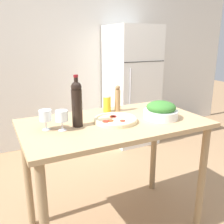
% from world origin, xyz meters
% --- Properties ---
extents(wall_back, '(6.40, 0.06, 2.60)m').
position_xyz_m(wall_back, '(0.00, 1.95, 1.30)').
color(wall_back, silver).
rests_on(wall_back, ground_plane).
extents(refrigerator, '(0.63, 0.70, 1.69)m').
position_xyz_m(refrigerator, '(1.08, 1.57, 0.84)').
color(refrigerator, white).
rests_on(refrigerator, ground_plane).
extents(prep_counter, '(1.33, 0.75, 0.92)m').
position_xyz_m(prep_counter, '(0.00, 0.00, 0.78)').
color(prep_counter, tan).
rests_on(prep_counter, ground_plane).
extents(wine_bottle, '(0.07, 0.07, 0.35)m').
position_xyz_m(wine_bottle, '(-0.27, 0.02, 1.08)').
color(wine_bottle, black).
rests_on(wine_bottle, prep_counter).
extents(wine_glass_near, '(0.08, 0.08, 0.14)m').
position_xyz_m(wine_glass_near, '(-0.39, -0.02, 1.01)').
color(wine_glass_near, silver).
rests_on(wine_glass_near, prep_counter).
extents(wine_glass_far, '(0.08, 0.08, 0.14)m').
position_xyz_m(wine_glass_far, '(-0.48, 0.04, 1.01)').
color(wine_glass_far, silver).
rests_on(wine_glass_far, prep_counter).
extents(pepper_mill, '(0.05, 0.05, 0.22)m').
position_xyz_m(pepper_mill, '(0.14, 0.22, 1.02)').
color(pepper_mill, '#AD7F51').
rests_on(pepper_mill, prep_counter).
extents(salad_bowl, '(0.26, 0.26, 0.13)m').
position_xyz_m(salad_bowl, '(0.35, -0.09, 0.98)').
color(salad_bowl, white).
rests_on(salad_bowl, prep_counter).
extents(homemade_pizza, '(0.31, 0.31, 0.03)m').
position_xyz_m(homemade_pizza, '(-0.00, -0.02, 0.93)').
color(homemade_pizza, beige).
rests_on(homemade_pizza, prep_counter).
extents(salt_canister, '(0.06, 0.06, 0.14)m').
position_xyz_m(salt_canister, '(0.06, 0.25, 0.99)').
color(salt_canister, yellow).
rests_on(salt_canister, prep_counter).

